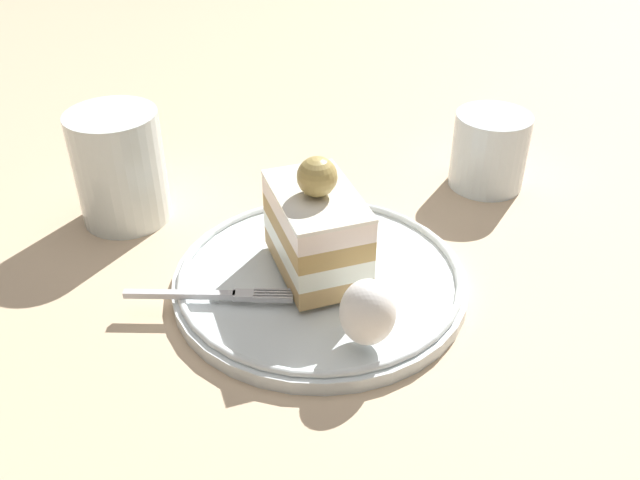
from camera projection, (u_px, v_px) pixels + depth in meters
ground_plane at (327, 313)px, 0.53m from camera, size 2.40×2.40×0.00m
dessert_plate at (320, 279)px, 0.55m from camera, size 0.24×0.24×0.02m
cake_slice at (316, 228)px, 0.53m from camera, size 0.11×0.11×0.10m
whipped_cream_dollop at (368, 312)px, 0.47m from camera, size 0.04×0.04×0.05m
fork at (214, 295)px, 0.52m from camera, size 0.13×0.05×0.00m
drink_glass_near at (489, 154)px, 0.68m from camera, size 0.07×0.07×0.08m
drink_glass_far at (121, 173)px, 0.62m from camera, size 0.08×0.08×0.11m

